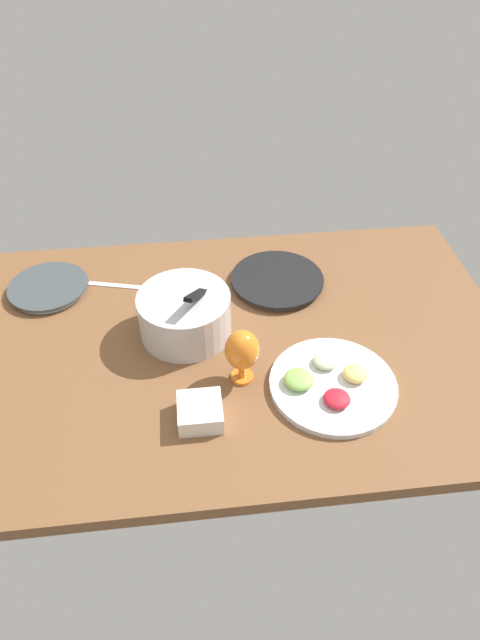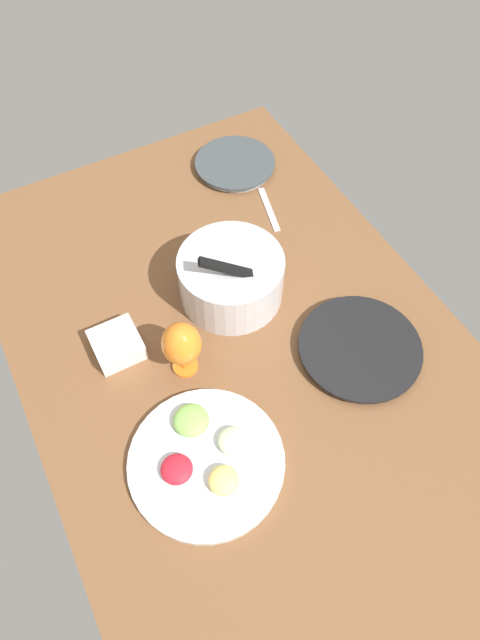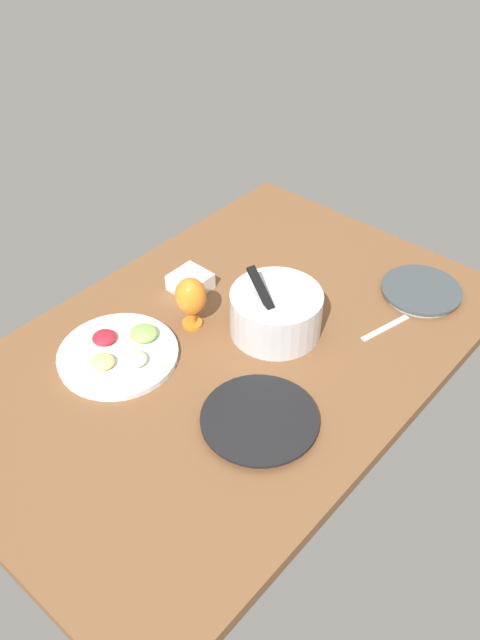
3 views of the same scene
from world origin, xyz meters
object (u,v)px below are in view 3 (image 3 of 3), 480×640
at_px(dinner_plate_left, 421,291).
at_px(hurricane_glass_orange, 190,298).
at_px(mixing_bowl, 276,311).
at_px(fruit_platter, 119,353).
at_px(dinner_plate_right, 259,420).
at_px(square_bowl_white, 190,281).

distance_m(dinner_plate_left, hurricane_glass_orange, 0.73).
xyz_separation_m(mixing_bowl, fruit_platter, (0.37, -0.26, -0.06)).
relative_size(fruit_platter, hurricane_glass_orange, 2.04).
height_order(dinner_plate_right, mixing_bowl, mixing_bowl).
bearing_deg(mixing_bowl, dinner_plate_right, 32.51).
relative_size(hurricane_glass_orange, square_bowl_white, 1.49).
relative_size(mixing_bowl, square_bowl_white, 2.39).
bearing_deg(dinner_plate_left, mixing_bowl, -29.06).
xyz_separation_m(mixing_bowl, hurricane_glass_orange, (0.15, -0.20, 0.03)).
xyz_separation_m(dinner_plate_left, square_bowl_white, (0.45, -0.56, 0.02)).
bearing_deg(mixing_bowl, hurricane_glass_orange, -53.68).
distance_m(mixing_bowl, hurricane_glass_orange, 0.25).
height_order(dinner_plate_right, square_bowl_white, square_bowl_white).
bearing_deg(hurricane_glass_orange, mixing_bowl, 126.32).
xyz_separation_m(hurricane_glass_orange, square_bowl_white, (-0.12, -0.12, -0.07)).
relative_size(mixing_bowl, fruit_platter, 0.79).
relative_size(dinner_plate_right, fruit_platter, 0.89).
xyz_separation_m(mixing_bowl, square_bowl_white, (0.02, -0.32, -0.04)).
xyz_separation_m(dinner_plate_left, fruit_platter, (0.80, -0.49, 0.00)).
height_order(dinner_plate_right, fruit_platter, fruit_platter).
distance_m(dinner_plate_right, mixing_bowl, 0.36).
distance_m(mixing_bowl, square_bowl_white, 0.33).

